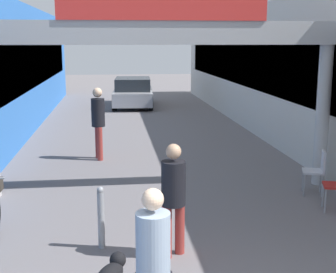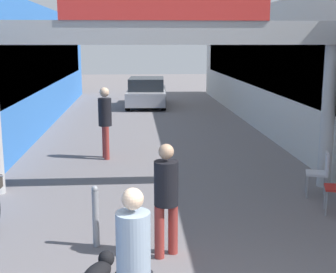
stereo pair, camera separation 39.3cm
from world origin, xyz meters
name	(u,v)px [view 2 (the right image)]	position (x,y,z in m)	size (l,w,h in m)	color
storefront_right	(319,72)	(5.09, 11.00, 2.07)	(3.00, 26.00, 4.14)	beige
arcade_sign_gateway	(165,48)	(0.00, 6.06, 2.86)	(7.40, 0.47, 4.02)	#B2B2B2
pedestrian_with_dog	(134,257)	(-0.63, 1.15, 0.93)	(0.38, 0.35, 1.63)	black
pedestrian_companion	(166,193)	(-0.18, 3.07, 0.93)	(0.47, 0.47, 1.63)	#99332D
pedestrian_carrying_crate	(105,118)	(-1.36, 8.79, 1.07)	(0.41, 0.41, 1.85)	#99332D
dog_on_leash	(98,273)	(-1.05, 2.02, 0.31)	(0.48, 0.70, 0.49)	black
bollard_post_metal	(96,216)	(-1.19, 3.45, 0.48)	(0.10, 0.10, 0.94)	gray
cafe_chair_aluminium_farther	(321,170)	(3.00, 5.41, 0.54)	(0.50, 0.50, 0.89)	gray
parked_car_silver	(147,92)	(-0.03, 18.68, 0.64)	(2.00, 4.10, 1.33)	#99999E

